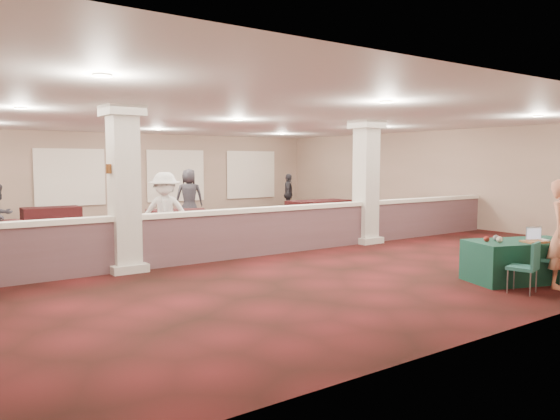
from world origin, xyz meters
TOP-DOWN VIEW (x-y plane):
  - ground at (0.00, 0.00)m, footprint 16.00×16.00m
  - wall_back at (0.00, 8.00)m, footprint 16.00×0.04m
  - wall_front at (0.00, -8.00)m, footprint 16.00×0.04m
  - wall_right at (8.00, 0.00)m, footprint 0.04×16.00m
  - ceiling at (0.00, 0.00)m, footprint 16.00×16.00m
  - partition_wall at (0.00, -1.50)m, footprint 15.60×0.28m
  - column_left at (-3.50, -1.50)m, footprint 0.72×0.72m
  - column_right at (3.00, -1.50)m, footprint 0.72×0.72m
  - sconce_left at (-3.78, -1.50)m, footprint 0.12×0.12m
  - sconce_right at (-3.22, -1.50)m, footprint 0.12×0.12m
  - near_table at (1.93, -6.50)m, footprint 2.11×1.54m
  - conf_chair_main at (2.07, -7.08)m, footprint 0.61×0.61m
  - conf_chair_side at (1.13, -7.08)m, footprint 0.52×0.52m
  - far_table_front_center at (-1.96, 0.30)m, footprint 1.88×1.32m
  - far_table_front_right at (5.38, 3.00)m, footprint 1.99×1.10m
  - far_table_back_left at (-3.01, 6.50)m, footprint 1.76×0.94m
  - far_table_back_center at (-0.24, 3.20)m, footprint 1.96×1.45m
  - far_table_back_right at (5.10, 3.20)m, footprint 1.92×1.00m
  - attendee_b at (-2.00, 0.00)m, footprint 1.33×1.08m
  - attendee_c at (6.05, 6.00)m, footprint 0.96×1.06m
  - attendee_d at (1.15, 5.10)m, footprint 1.06×0.81m
  - laptop_base at (2.20, -6.65)m, footprint 0.39×0.33m
  - laptop_screen at (2.24, -6.54)m, footprint 0.31×0.12m
  - screen_glow at (2.23, -6.55)m, footprint 0.28×0.11m
  - knitting at (1.89, -6.75)m, footprint 0.48×0.42m
  - yarn_cream at (1.38, -6.41)m, footprint 0.11×0.11m
  - yarn_red at (1.29, -6.21)m, footprint 0.10×0.10m
  - yarn_grey at (1.55, -6.23)m, footprint 0.10×0.10m

SIDE VIEW (x-z plane):
  - ground at x=0.00m, z-range 0.00..0.00m
  - far_table_front_center at x=-1.96m, z-range 0.00..0.69m
  - far_table_back_left at x=-3.01m, z-range 0.00..0.70m
  - far_table_back_center at x=-0.24m, z-range 0.00..0.71m
  - near_table at x=1.93m, z-range 0.00..0.73m
  - far_table_back_right at x=5.10m, z-range 0.00..0.77m
  - far_table_front_right at x=5.38m, z-range 0.00..0.78m
  - conf_chair_side at x=1.13m, z-range 0.08..0.92m
  - conf_chair_main at x=2.07m, z-range 0.09..1.02m
  - partition_wall at x=0.00m, z-range 0.02..1.12m
  - laptop_base at x=2.20m, z-range 0.73..0.75m
  - knitting at x=1.89m, z-range 0.73..0.76m
  - yarn_red at x=1.29m, z-range 0.73..0.83m
  - yarn_grey at x=1.55m, z-range 0.73..0.83m
  - yarn_cream at x=1.38m, z-range 0.73..0.84m
  - attendee_c at x=6.05m, z-range 0.00..1.66m
  - screen_glow at x=2.23m, z-range 0.75..0.94m
  - laptop_screen at x=2.24m, z-range 0.75..0.97m
  - attendee_b at x=-2.00m, z-range 0.00..1.90m
  - attendee_d at x=1.15m, z-range 0.00..1.91m
  - wall_back at x=0.00m, z-range 0.00..3.20m
  - wall_front at x=0.00m, z-range 0.00..3.20m
  - wall_right at x=8.00m, z-range 0.00..3.20m
  - column_left at x=-3.50m, z-range 0.04..3.24m
  - column_right at x=3.00m, z-range 0.04..3.24m
  - sconce_left at x=-3.78m, z-range 1.91..2.09m
  - sconce_right at x=-3.22m, z-range 1.91..2.09m
  - ceiling at x=0.00m, z-range 3.19..3.21m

